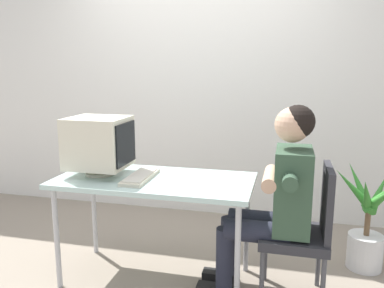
# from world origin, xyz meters

# --- Properties ---
(ground_plane) EXTENTS (12.00, 12.00, 0.00)m
(ground_plane) POSITION_xyz_m (0.00, 0.00, 0.00)
(ground_plane) COLOR gray
(wall_back) EXTENTS (8.00, 0.10, 3.00)m
(wall_back) POSITION_xyz_m (0.30, 1.40, 1.50)
(wall_back) COLOR silver
(wall_back) RESTS_ON ground_plane
(desk) EXTENTS (1.34, 0.64, 0.74)m
(desk) POSITION_xyz_m (0.00, 0.00, 0.68)
(desk) COLOR #B7B7BC
(desk) RESTS_ON ground_plane
(crt_monitor) EXTENTS (0.41, 0.36, 0.40)m
(crt_monitor) POSITION_xyz_m (-0.40, 0.00, 0.97)
(crt_monitor) COLOR beige
(crt_monitor) RESTS_ON desk
(keyboard) EXTENTS (0.15, 0.41, 0.03)m
(keyboard) POSITION_xyz_m (-0.09, -0.04, 0.76)
(keyboard) COLOR beige
(keyboard) RESTS_ON desk
(office_chair) EXTENTS (0.42, 0.42, 0.89)m
(office_chair) POSITION_xyz_m (1.00, -0.00, 0.49)
(office_chair) COLOR #4C4C51
(office_chair) RESTS_ON ground_plane
(person_seated) EXTENTS (0.70, 0.57, 1.26)m
(person_seated) POSITION_xyz_m (0.81, -0.00, 0.70)
(person_seated) COLOR #334C38
(person_seated) RESTS_ON ground_plane
(potted_plant) EXTENTS (0.55, 0.55, 0.79)m
(potted_plant) POSITION_xyz_m (1.47, 0.51, 0.35)
(potted_plant) COLOR silver
(potted_plant) RESTS_ON ground_plane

